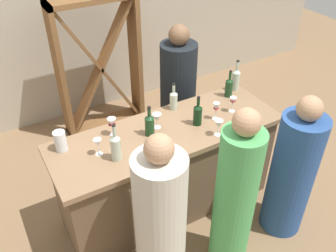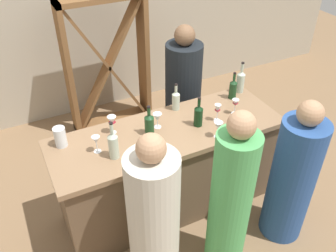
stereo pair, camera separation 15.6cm
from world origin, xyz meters
name	(u,v)px [view 2 (the right image)]	position (x,y,z in m)	size (l,w,h in m)	color
ground_plane	(168,205)	(0.00, 0.00, 0.00)	(12.00, 12.00, 0.00)	#846647
back_wall	(90,8)	(0.00, 2.20, 1.40)	(8.00, 0.10, 2.80)	#B2A893
bar_counter	(168,170)	(0.00, 0.00, 0.48)	(2.11, 0.73, 0.96)	brown
wine_rack	(108,66)	(-0.01, 1.65, 0.85)	(1.03, 0.28, 1.70)	brown
wine_bottle_leftmost_clear_pale	(113,144)	(-0.54, -0.13, 1.09)	(0.08, 0.08, 0.34)	#B7C6B2
wine_bottle_second_left_olive_green	(149,124)	(-0.16, 0.03, 1.06)	(0.08, 0.08, 0.28)	#193D1E
wine_bottle_center_clear_pale	(176,100)	(0.22, 0.28, 1.06)	(0.07, 0.07, 0.27)	#B7C6B2
wine_bottle_second_right_dark_green	(198,115)	(0.28, -0.04, 1.07)	(0.08, 0.08, 0.29)	black
wine_bottle_rightmost_olive_green	(233,89)	(0.82, 0.21, 1.06)	(0.08, 0.08, 0.28)	#193D1E
wine_bottle_far_right_clear_pale	(241,81)	(0.96, 0.28, 1.08)	(0.08, 0.08, 0.33)	#B7C6B2
wine_glass_near_left	(218,126)	(0.34, -0.27, 1.07)	(0.08, 0.08, 0.15)	white
wine_glass_near_center	(218,110)	(0.47, -0.06, 1.07)	(0.06, 0.06, 0.17)	white
wine_glass_near_right	(235,103)	(0.68, -0.03, 1.07)	(0.06, 0.06, 0.15)	white
wine_glass_far_left	(96,141)	(-0.64, 0.00, 1.07)	(0.07, 0.07, 0.15)	white
wine_glass_far_center	(157,118)	(-0.06, 0.09, 1.06)	(0.08, 0.08, 0.14)	white
wine_glass_far_right	(112,121)	(-0.44, 0.19, 1.08)	(0.08, 0.08, 0.17)	white
water_pitcher	(60,137)	(-0.89, 0.21, 1.05)	(0.10, 0.10, 0.18)	silver
person_left_guest	(154,224)	(-0.46, -0.69, 0.70)	(0.47, 0.47, 1.53)	beige
person_center_guest	(292,179)	(0.83, -0.74, 0.66)	(0.41, 0.41, 1.44)	#284C8C
person_right_guest	(230,203)	(0.14, -0.79, 0.74)	(0.37, 0.37, 1.59)	#4CA559
person_server_behind	(183,98)	(0.57, 0.76, 0.72)	(0.52, 0.52, 1.57)	black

